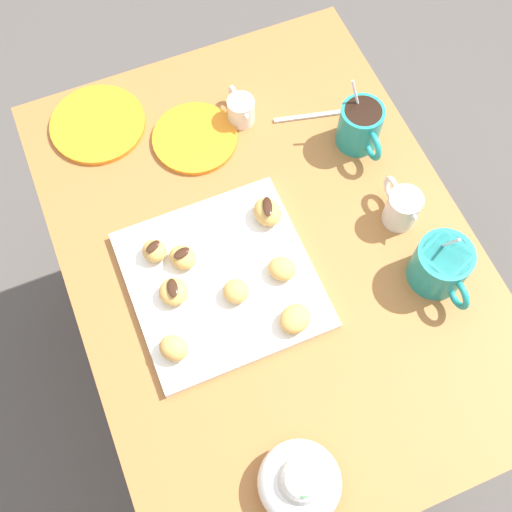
{
  "coord_description": "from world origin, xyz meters",
  "views": [
    {
      "loc": [
        0.42,
        -0.2,
        1.72
      ],
      "look_at": [
        0.01,
        -0.03,
        0.74
      ],
      "focal_mm": 43.93,
      "sensor_mm": 36.0,
      "label": 1
    }
  ],
  "objects": [
    {
      "name": "chocolate_drizzle_2",
      "position": [
        -0.03,
        -0.15,
        0.77
      ],
      "size": [
        0.02,
        0.03,
        0.0
      ],
      "primitive_type": "ellipsoid",
      "rotation": [
        0.0,
        0.0,
        4.94
      ],
      "color": "#381E11",
      "rests_on": "beignet_2"
    },
    {
      "name": "loose_spoon_near_saucer",
      "position": [
        -0.23,
        0.21,
        0.73
      ],
      "size": [
        0.05,
        0.16,
        0.01
      ],
      "color": "silver",
      "rests_on": "dining_table"
    },
    {
      "name": "beignet_1",
      "position": [
        0.05,
        -0.0,
        0.75
      ],
      "size": [
        0.06,
        0.06,
        0.03
      ],
      "primitive_type": "ellipsoid",
      "rotation": [
        0.0,
        0.0,
        0.8
      ],
      "color": "#DBA351",
      "rests_on": "pastry_plate_square"
    },
    {
      "name": "beignet_0",
      "position": [
        -0.06,
        -0.19,
        0.76
      ],
      "size": [
        0.06,
        0.06,
        0.03
      ],
      "primitive_type": "ellipsoid",
      "rotation": [
        0.0,
        0.0,
        2.11
      ],
      "color": "#DBA351",
      "rests_on": "pastry_plate_square"
    },
    {
      "name": "dining_table",
      "position": [
        0.0,
        0.0,
        0.58
      ],
      "size": [
        0.95,
        0.7,
        0.72
      ],
      "color": "#A36633",
      "rests_on": "ground_plane"
    },
    {
      "name": "chocolate_sauce_pitcher",
      "position": [
        -0.28,
        0.06,
        0.75
      ],
      "size": [
        0.09,
        0.05,
        0.06
      ],
      "color": "silver",
      "rests_on": "dining_table"
    },
    {
      "name": "cream_pitcher_white",
      "position": [
        0.03,
        0.24,
        0.76
      ],
      "size": [
        0.1,
        0.06,
        0.07
      ],
      "color": "silver",
      "rests_on": "dining_table"
    },
    {
      "name": "chocolate_drizzle_4",
      "position": [
        -0.06,
        0.02,
        0.78
      ],
      "size": [
        0.04,
        0.03,
        0.0
      ],
      "primitive_type": "ellipsoid",
      "rotation": [
        0.0,
        0.0,
        2.83
      ],
      "color": "#381E11",
      "rests_on": "beignet_4"
    },
    {
      "name": "chocolate_drizzle_0",
      "position": [
        -0.06,
        -0.19,
        0.77
      ],
      "size": [
        0.03,
        0.03,
        0.0
      ],
      "primitive_type": "ellipsoid",
      "rotation": [
        0.0,
        0.0,
        2.01
      ],
      "color": "#381E11",
      "rests_on": "beignet_0"
    },
    {
      "name": "coffee_mug_teal_right",
      "position": [
        0.15,
        0.24,
        0.77
      ],
      "size": [
        0.13,
        0.09,
        0.13
      ],
      "color": "teal",
      "rests_on": "dining_table"
    },
    {
      "name": "beignet_7",
      "position": [
        0.11,
        -0.21,
        0.76
      ],
      "size": [
        0.06,
        0.06,
        0.04
      ],
      "primitive_type": "ellipsoid",
      "rotation": [
        0.0,
        0.0,
        5.41
      ],
      "color": "#DBA351",
      "rests_on": "pastry_plate_square"
    },
    {
      "name": "beignet_3",
      "position": [
        0.02,
        -0.18,
        0.75
      ],
      "size": [
        0.07,
        0.07,
        0.03
      ],
      "primitive_type": "ellipsoid",
      "rotation": [
        0.0,
        0.0,
        5.75
      ],
      "color": "#DBA351",
      "rests_on": "pastry_plate_square"
    },
    {
      "name": "saucer_orange_left",
      "position": [
        -0.27,
        -0.04,
        0.73
      ],
      "size": [
        0.16,
        0.16,
        0.01
      ],
      "primitive_type": "cylinder",
      "color": "orange",
      "rests_on": "dining_table"
    },
    {
      "name": "beignet_2",
      "position": [
        -0.03,
        -0.15,
        0.75
      ],
      "size": [
        0.06,
        0.06,
        0.03
      ],
      "primitive_type": "ellipsoid",
      "rotation": [
        0.0,
        0.0,
        5.3
      ],
      "color": "#DBA351",
      "rests_on": "pastry_plate_square"
    },
    {
      "name": "beignet_6",
      "position": [
        0.06,
        -0.09,
        0.76
      ],
      "size": [
        0.06,
        0.06,
        0.03
      ],
      "primitive_type": "ellipsoid",
      "rotation": [
        0.0,
        0.0,
        2.7
      ],
      "color": "#DBA351",
      "rests_on": "pastry_plate_square"
    },
    {
      "name": "saucer_orange_right",
      "position": [
        -0.37,
        -0.2,
        0.73
      ],
      "size": [
        0.18,
        0.18,
        0.01
      ],
      "primitive_type": "cylinder",
      "color": "orange",
      "rests_on": "dining_table"
    },
    {
      "name": "beignet_5",
      "position": [
        0.14,
        -0.02,
        0.76
      ],
      "size": [
        0.07,
        0.07,
        0.03
      ],
      "primitive_type": "ellipsoid",
      "rotation": [
        0.0,
        0.0,
        0.42
      ],
      "color": "#DBA351",
      "rests_on": "pastry_plate_square"
    },
    {
      "name": "coffee_mug_teal_left",
      "position": [
        -0.15,
        0.24,
        0.77
      ],
      "size": [
        0.12,
        0.08,
        0.14
      ],
      "color": "teal",
      "rests_on": "dining_table"
    },
    {
      "name": "chocolate_drizzle_3",
      "position": [
        0.02,
        -0.18,
        0.77
      ],
      "size": [
        0.04,
        0.02,
        0.0
      ],
      "primitive_type": "ellipsoid",
      "rotation": [
        0.0,
        0.0,
        6.1
      ],
      "color": "#381E11",
      "rests_on": "beignet_3"
    },
    {
      "name": "pastry_plate_square",
      "position": [
        0.02,
        -0.1,
        0.73
      ],
      "size": [
        0.31,
        0.31,
        0.02
      ],
      "primitive_type": "cube",
      "color": "silver",
      "rests_on": "dining_table"
    },
    {
      "name": "ice_cream_bowl",
      "position": [
        0.37,
        -0.11,
        0.76
      ],
      "size": [
        0.12,
        0.12,
        0.09
      ],
      "color": "silver",
      "rests_on": "dining_table"
    },
    {
      "name": "beignet_4",
      "position": [
        -0.06,
        0.02,
        0.76
      ],
      "size": [
        0.06,
        0.05,
        0.04
      ],
      "primitive_type": "ellipsoid",
      "rotation": [
        0.0,
        0.0,
        3.24
      ],
      "color": "#DBA351",
      "rests_on": "pastry_plate_square"
    },
    {
      "name": "ground_plane",
      "position": [
        0.0,
        0.0,
        0.0
      ],
      "size": [
        8.0,
        8.0,
        0.0
      ],
      "primitive_type": "plane",
      "color": "#514C47"
    }
  ]
}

